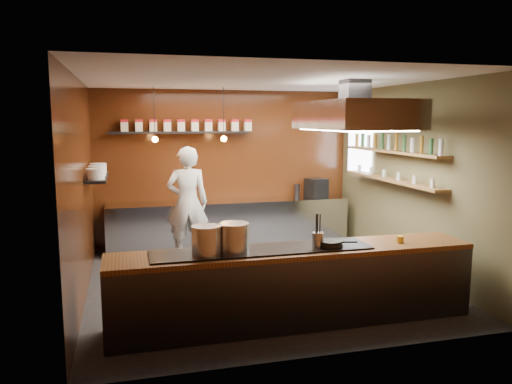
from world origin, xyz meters
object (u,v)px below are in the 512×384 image
object	(u,v)px
extractor_hood	(354,115)
stockpot_small	(234,237)
stockpot_large	(206,240)
chef	(188,203)
espresso_machine	(316,188)

from	to	relation	value
extractor_hood	stockpot_small	distance (m)	2.75
stockpot_large	stockpot_small	size ratio (longest dim) A/B	0.96
chef	espresso_machine	bearing A→B (deg)	-162.42
stockpot_small	chef	distance (m)	3.24
stockpot_large	stockpot_small	bearing A→B (deg)	8.74
extractor_hood	espresso_machine	size ratio (longest dim) A/B	5.48
espresso_machine	chef	bearing A→B (deg)	177.95
extractor_hood	espresso_machine	world-z (taller)	extractor_hood
stockpot_large	chef	distance (m)	3.29
extractor_hood	espresso_machine	bearing A→B (deg)	79.47
stockpot_large	chef	bearing A→B (deg)	86.66
extractor_hood	stockpot_small	bearing A→B (deg)	-149.34
extractor_hood	chef	world-z (taller)	extractor_hood
stockpot_large	chef	xyz separation A→B (m)	(0.19, 3.28, -0.11)
espresso_machine	chef	world-z (taller)	chef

